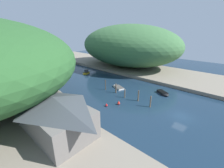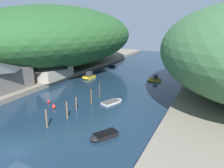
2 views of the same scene
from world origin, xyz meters
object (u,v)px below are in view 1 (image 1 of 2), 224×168
Objects in this scene: channel_buoy_near at (106,105)px; person_on_quay at (64,113)px; boathouse_shed at (37,93)px; boat_moored_right at (28,78)px; boat_open_rowboat at (118,87)px; channel_buoy_far at (119,103)px; boat_white_cruiser at (163,93)px; boat_navy_launch at (52,87)px; waterfront_building at (55,114)px; boat_red_skiff at (86,73)px.

person_on_quay is at bearing 170.03° from channel_buoy_near.
boathouse_shed is 23.91m from boat_moored_right.
boat_open_rowboat is 4.82× the size of channel_buoy_far.
channel_buoy_near is at bearing 5.92° from boat_white_cruiser.
channel_buoy_near is at bearing 106.03° from boat_navy_launch.
boat_navy_launch is at bearing 64.90° from waterfront_building.
channel_buoy_far is (2.53, -1.52, 0.06)m from channel_buoy_near.
boat_white_cruiser is at bearing -37.65° from boathouse_shed.
person_on_quay reaches higher than boat_open_rowboat.
waterfront_building is at bearing -101.26° from boathouse_shed.
boat_moored_right is 16.35m from boat_navy_launch.
boat_navy_launch is at bearing -159.51° from boat_moored_right.
boat_moored_right is 34.37m from person_on_quay.
boat_navy_launch is (-13.89, 13.59, 0.33)m from boat_open_rowboat.
waterfront_building is at bearing -175.65° from boat_moored_right.
boat_navy_launch is 17.54m from boat_red_skiff.
channel_buoy_near is at bearing -118.30° from person_on_quay.
channel_buoy_far is (6.49, -37.07, 0.12)m from boat_moored_right.
channel_buoy_far is (-12.66, 5.28, 0.04)m from boat_white_cruiser.
person_on_quay is at bearing 165.23° from channel_buoy_far.
waterfront_building reaches higher than boat_navy_launch.
boathouse_shed reaches higher than boat_navy_launch.
boathouse_shed is 2.42× the size of boat_moored_right.
boat_navy_launch is (6.74, 6.67, -2.44)m from boathouse_shed.
person_on_quay reaches higher than boat_red_skiff.
channel_buoy_far is at bearing -123.10° from person_on_quay.
boat_white_cruiser is at bearing 157.17° from boat_red_skiff.
waterfront_building is 13.14m from channel_buoy_near.
channel_buoy_near is at bearing 125.12° from boat_red_skiff.
boat_white_cruiser is at bearing -24.10° from channel_buoy_near.
boathouse_shed is 2.82× the size of boat_red_skiff.
boat_navy_launch is 4.94× the size of channel_buoy_near.
boat_red_skiff is 28.19m from channel_buoy_far.
boat_white_cruiser is 2.49× the size of person_on_quay.
boat_navy_launch is 2.39× the size of person_on_quay.
person_on_quay is (2.89, 2.57, -2.12)m from waterfront_building.
boat_navy_launch is 19.48m from channel_buoy_near.
boathouse_shed is (2.67, 13.42, -1.11)m from waterfront_building.
waterfront_building is 3.48× the size of boat_navy_launch.
waterfront_building is 37.62m from boat_moored_right.
boat_red_skiff is at bearing -156.09° from boat_navy_launch.
waterfront_building is 15.55m from channel_buoy_far.
boat_moored_right is at bearing -27.91° from person_on_quay.
boat_navy_launch is 4.12× the size of channel_buoy_far.
channel_buoy_far reaches higher than boat_open_rowboat.
boathouse_shed reaches higher than boat_open_rowboat.
person_on_quay reaches higher than boat_moored_right.
channel_buoy_near is (12.56, 0.87, -3.78)m from waterfront_building.
channel_buoy_near is 0.48× the size of person_on_quay.
boat_navy_launch reaches higher than boat_white_cruiser.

